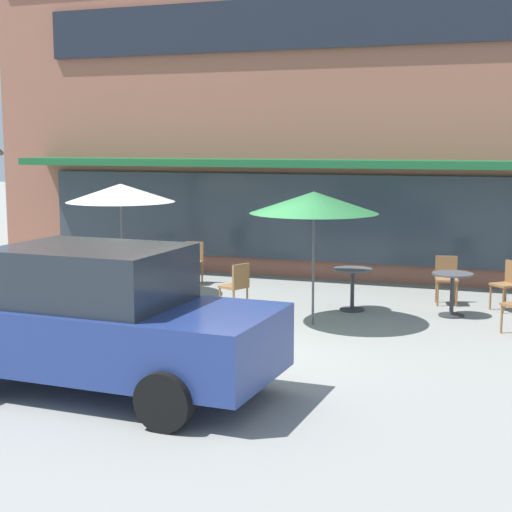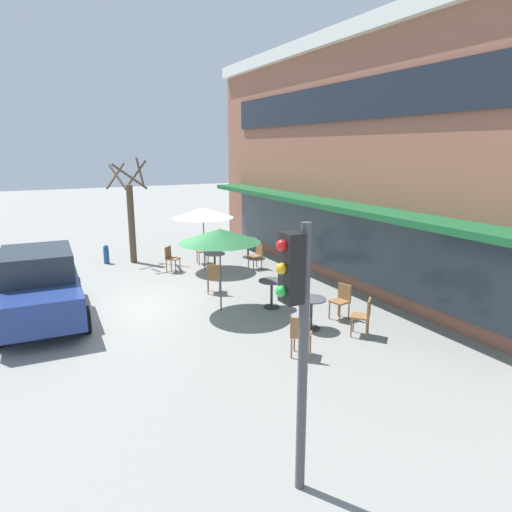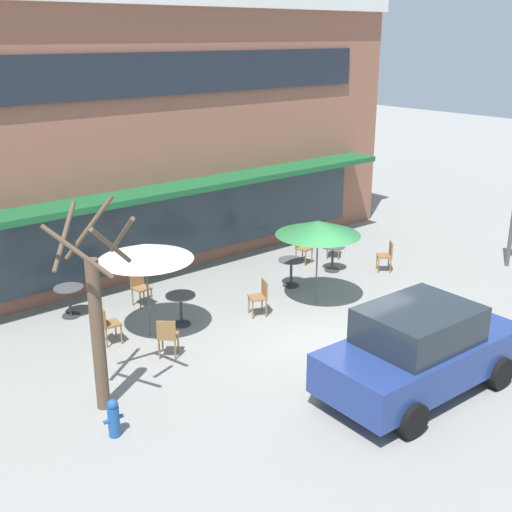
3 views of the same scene
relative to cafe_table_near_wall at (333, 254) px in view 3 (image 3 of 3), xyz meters
The scene contains 18 objects.
ground_plane 4.45m from the cafe_table_near_wall, 135.62° to the right, with size 80.00×80.00×0.00m, color gray.
building_facade 8.26m from the cafe_table_near_wall, 114.67° to the left, with size 16.45×9.10×7.65m.
cafe_table_near_wall is the anchor object (origin of this frame).
cafe_table_streetside 1.73m from the cafe_table_near_wall, behind, with size 0.70×0.70×0.76m.
cafe_table_by_tree 7.42m from the cafe_table_near_wall, 165.55° to the left, with size 0.70×0.70×0.76m.
cafe_table_mid_patio 5.39m from the cafe_table_near_wall, behind, with size 0.70×0.70×0.76m.
patio_umbrella_green_folded 2.95m from the cafe_table_near_wall, 145.68° to the right, with size 2.10×2.10×2.20m.
patio_umbrella_cream_folded 6.45m from the cafe_table_near_wall, behind, with size 2.10×2.10×2.20m.
cafe_chair_0 1.22m from the cafe_table_near_wall, 42.68° to the left, with size 0.57×0.57×0.89m.
cafe_chair_1 1.56m from the cafe_table_near_wall, 41.49° to the right, with size 0.56×0.56×0.89m.
cafe_chair_2 1.07m from the cafe_table_near_wall, 101.35° to the left, with size 0.47×0.47×0.89m.
cafe_chair_3 3.74m from the cafe_table_near_wall, 163.99° to the right, with size 0.52×0.52×0.89m.
cafe_chair_4 6.66m from the cafe_table_near_wall, 167.46° to the right, with size 0.57×0.57×0.89m.
cafe_chair_5 7.18m from the cafe_table_near_wall, behind, with size 0.44×0.44×0.89m.
cafe_chair_6 5.69m from the cafe_table_near_wall, 165.85° to the left, with size 0.43×0.43×0.89m.
parked_sedan 6.68m from the cafe_table_near_wall, 122.22° to the right, with size 4.26×2.13×1.76m.
street_tree 8.85m from the cafe_table_near_wall, 164.63° to the right, with size 1.51×1.51×3.88m.
fire_hydrant 9.31m from the cafe_table_near_wall, 159.57° to the right, with size 0.36×0.20×0.71m.
Camera 3 is at (-9.70, -8.88, 6.49)m, focal length 45.00 mm.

